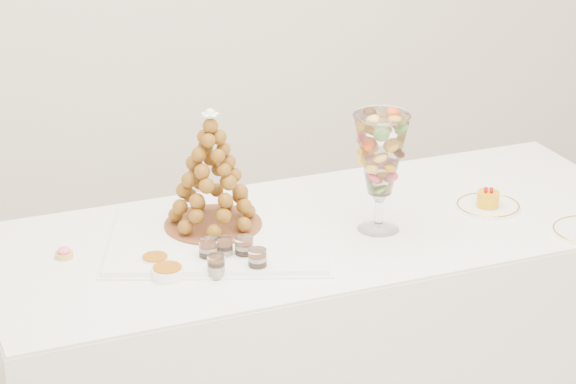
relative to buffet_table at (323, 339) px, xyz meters
name	(u,v)px	position (x,y,z in m)	size (l,w,h in m)	color
buffet_table	(323,339)	(0.00, 0.00, 0.00)	(2.17, 0.95, 0.81)	white
lace_tray	(219,239)	(-0.35, 0.00, 0.42)	(0.66, 0.49, 0.02)	white
macaron_vase	(381,156)	(0.16, -0.07, 0.65)	(0.17, 0.17, 0.38)	white
cake_plate	(488,206)	(0.56, -0.03, 0.41)	(0.21, 0.21, 0.01)	white
pink_tart	(64,253)	(-0.81, 0.05, 0.42)	(0.05, 0.05, 0.03)	tan
verrine_a	(208,251)	(-0.41, -0.12, 0.44)	(0.06, 0.06, 0.07)	white
verrine_b	(224,250)	(-0.37, -0.13, 0.44)	(0.05, 0.05, 0.07)	white
verrine_c	(244,249)	(-0.31, -0.14, 0.44)	(0.06, 0.06, 0.07)	white
verrine_d	(216,266)	(-0.42, -0.22, 0.44)	(0.05, 0.05, 0.07)	white
verrine_e	(258,261)	(-0.30, -0.23, 0.44)	(0.05, 0.05, 0.07)	white
ramekin_back	(155,261)	(-0.57, -0.09, 0.42)	(0.08, 0.08, 0.03)	white
ramekin_front	(168,272)	(-0.55, -0.18, 0.42)	(0.09, 0.09, 0.03)	white
croquembouche	(212,170)	(-0.34, 0.08, 0.61)	(0.31, 0.31, 0.38)	brown
mousse_cake	(488,199)	(0.56, -0.04, 0.44)	(0.07, 0.07, 0.06)	#E39F0A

